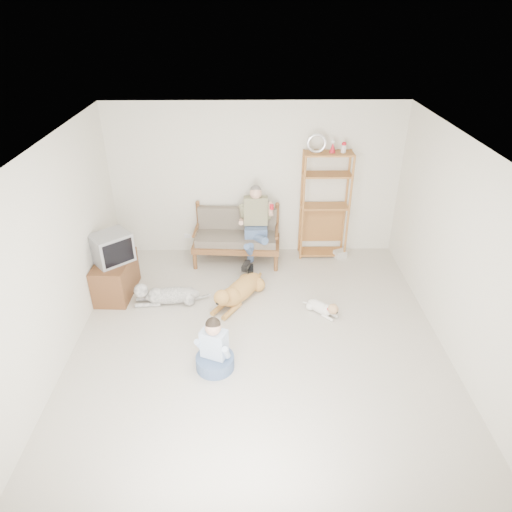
{
  "coord_description": "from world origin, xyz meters",
  "views": [
    {
      "loc": [
        -0.11,
        -4.72,
        4.15
      ],
      "look_at": [
        -0.02,
        1.0,
        0.86
      ],
      "focal_mm": 32.0,
      "sensor_mm": 36.0,
      "label": 1
    }
  ],
  "objects_px": {
    "etagere": "(325,205)",
    "golden_retriever": "(238,291)",
    "tv_stand": "(115,277)",
    "loveseat": "(236,235)"
  },
  "relations": [
    {
      "from": "tv_stand",
      "to": "golden_retriever",
      "type": "height_order",
      "value": "tv_stand"
    },
    {
      "from": "loveseat",
      "to": "golden_retriever",
      "type": "distance_m",
      "value": 1.34
    },
    {
      "from": "etagere",
      "to": "golden_retriever",
      "type": "relative_size",
      "value": 1.79
    },
    {
      "from": "etagere",
      "to": "tv_stand",
      "type": "height_order",
      "value": "etagere"
    },
    {
      "from": "loveseat",
      "to": "tv_stand",
      "type": "relative_size",
      "value": 1.67
    },
    {
      "from": "tv_stand",
      "to": "golden_retriever",
      "type": "bearing_deg",
      "value": -4.21
    },
    {
      "from": "etagere",
      "to": "tv_stand",
      "type": "bearing_deg",
      "value": -160.61
    },
    {
      "from": "tv_stand",
      "to": "golden_retriever",
      "type": "relative_size",
      "value": 0.75
    },
    {
      "from": "loveseat",
      "to": "etagere",
      "type": "relative_size",
      "value": 0.69
    },
    {
      "from": "tv_stand",
      "to": "golden_retriever",
      "type": "xyz_separation_m",
      "value": [
        1.93,
        -0.24,
        -0.13
      ]
    }
  ]
}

